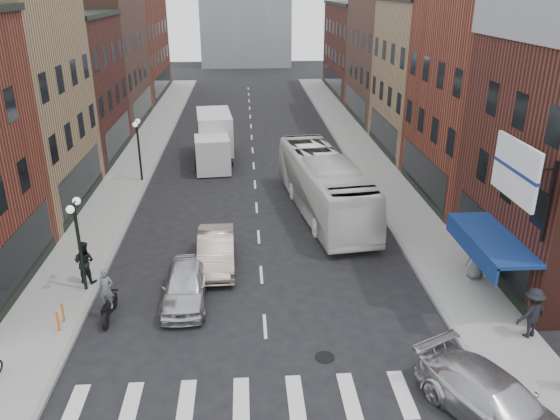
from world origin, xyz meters
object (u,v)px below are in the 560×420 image
(billboard_sign, at_px, (518,172))
(motorcycle_rider, at_px, (107,296))
(streetlamp_far, at_px, (138,139))
(sedan_left_near, at_px, (185,285))
(box_truck, at_px, (214,139))
(transit_bus, at_px, (324,185))
(sedan_left_far, at_px, (216,251))
(streetlamp_near, at_px, (77,229))
(ped_left_solo, at_px, (84,262))
(ped_right_c, at_px, (477,258))
(ped_right_a, at_px, (532,313))
(bike_rack, at_px, (60,317))
(curb_car, at_px, (496,402))

(billboard_sign, distance_m, motorcycle_rider, 15.50)
(streetlamp_far, xyz_separation_m, sedan_left_near, (4.26, -15.00, -2.16))
(box_truck, bearing_deg, transit_bus, -62.73)
(billboard_sign, distance_m, sedan_left_far, 13.10)
(motorcycle_rider, xyz_separation_m, transit_bus, (9.74, 10.13, 0.66))
(box_truck, xyz_separation_m, sedan_left_near, (-0.34, -19.21, -0.93))
(billboard_sign, xyz_separation_m, transit_bus, (-4.82, 11.57, -4.48))
(streetlamp_near, bearing_deg, ped_left_solo, 101.32)
(box_truck, distance_m, ped_right_c, 21.95)
(box_truck, bearing_deg, sedan_left_near, -96.69)
(box_truck, height_order, transit_bus, box_truck)
(box_truck, distance_m, sedan_left_far, 16.26)
(billboard_sign, relative_size, ped_left_solo, 1.97)
(streetlamp_far, relative_size, transit_bus, 0.35)
(streetlamp_far, distance_m, sedan_left_near, 15.74)
(billboard_sign, bearing_deg, sedan_left_near, 167.97)
(sedan_left_near, relative_size, ped_right_a, 2.27)
(sedan_left_near, height_order, ped_right_a, ped_right_a)
(bike_rack, bearing_deg, streetlamp_near, 85.76)
(sedan_left_far, height_order, curb_car, sedan_left_far)
(transit_bus, relative_size, ped_right_a, 6.13)
(curb_car, bearing_deg, billboard_sign, 40.17)
(ped_left_solo, bearing_deg, curb_car, 162.83)
(bike_rack, xyz_separation_m, transit_bus, (11.37, 10.77, 1.11))
(motorcycle_rider, distance_m, ped_left_solo, 3.15)
(box_truck, bearing_deg, motorcycle_rider, -104.54)
(streetlamp_far, xyz_separation_m, transit_bus, (11.17, -5.93, -1.26))
(bike_rack, bearing_deg, billboard_sign, -2.83)
(billboard_sign, xyz_separation_m, ped_left_solo, (-16.12, 4.16, -5.04))
(sedan_left_near, xyz_separation_m, sedan_left_far, (1.12, 3.00, 0.03))
(motorcycle_rider, xyz_separation_m, ped_right_c, (15.23, 1.96, 0.10))
(curb_car, bearing_deg, box_truck, 82.64)
(curb_car, distance_m, ped_right_a, 4.99)
(ped_right_a, distance_m, ped_right_c, 4.33)
(sedan_left_near, xyz_separation_m, ped_right_a, (12.67, -3.43, 0.37))
(curb_car, distance_m, ped_left_solo, 16.69)
(bike_rack, relative_size, transit_bus, 0.07)
(sedan_left_far, relative_size, curb_car, 0.91)
(bike_rack, xyz_separation_m, ped_right_c, (16.86, 2.59, 0.54))
(ped_right_c, bearing_deg, streetlamp_near, -18.32)
(streetlamp_near, distance_m, bike_rack, 3.59)
(bike_rack, xyz_separation_m, sedan_left_far, (5.57, 4.70, 0.23))
(bike_rack, relative_size, sedan_left_far, 0.17)
(streetlamp_near, relative_size, ped_right_a, 2.12)
(ped_left_solo, bearing_deg, sedan_left_near, 174.86)
(motorcycle_rider, bearing_deg, ped_left_solo, 125.28)
(ped_right_a, bearing_deg, box_truck, -81.69)
(bike_rack, height_order, ped_right_a, ped_right_a)
(transit_bus, bearing_deg, motorcycle_rider, -141.46)
(ped_left_solo, bearing_deg, billboard_sign, -178.88)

